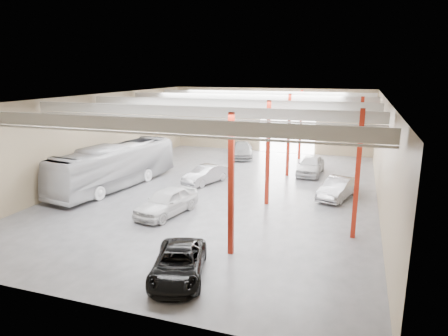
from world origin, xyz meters
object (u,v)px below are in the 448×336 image
Objects in this scene: car_row_a at (167,202)px; car_row_b at (206,174)px; coach_bus at (115,166)px; black_sedan at (178,264)px; car_right_far at (311,165)px; car_row_c at (242,150)px; car_right_near at (338,188)px.

car_row_b is at bearing 103.54° from car_row_a.
coach_bus is 7.87m from car_row_a.
black_sedan is 0.97× the size of car_right_far.
car_row_c is at bearing 149.93° from car_right_far.
car_row_a reaches higher than car_row_b.
car_row_a is 0.93× the size of car_row_c.
car_row_b is (-4.36, 14.50, 0.06)m from black_sedan.
car_row_b is 0.89× the size of car_right_far.
car_row_b is at bearing 89.86° from black_sedan.
car_row_a is (-4.08, 7.00, 0.18)m from black_sedan.
car_row_a is 1.13× the size of car_row_b.
car_row_c is 1.18× the size of car_right_near.
coach_bus is at bearing -133.01° from car_row_b.
car_row_c is at bearing 73.43° from coach_bus.
car_row_b is (-0.28, 7.50, -0.12)m from car_row_a.
car_row_a is at bearing -128.29° from car_right_near.
car_right_far reaches higher than black_sedan.
coach_bus is 2.26× the size of car_row_c.
car_row_a is 7.51m from car_row_b.
car_row_c is (0.00, 10.50, 0.05)m from car_row_b.
car_row_a is at bearing -25.21° from coach_bus.
car_row_a is at bearing -105.23° from car_row_c.
car_row_b is 9.45m from car_right_far.
car_right_far is at bearing 71.88° from car_row_a.
car_right_near is (16.57, 2.54, -0.93)m from coach_bus.
car_right_far is (3.30, 20.03, 0.17)m from black_sedan.
car_right_near is 0.93× the size of car_right_far.
car_right_far is at bearing 63.77° from black_sedan.
car_row_b is at bearing 35.12° from coach_bus.
black_sedan is at bearing -96.48° from car_right_far.
car_row_b is at bearing -106.12° from car_row_c.
car_right_near is (10.02, 6.83, -0.10)m from car_row_a.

